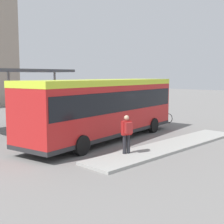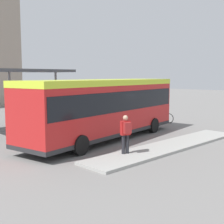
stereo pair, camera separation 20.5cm
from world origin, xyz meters
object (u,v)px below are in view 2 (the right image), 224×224
(pedestrian_waiting, at_px, (126,132))
(bicycle_red, at_px, (155,117))
(bicycle_orange, at_px, (149,116))
(bicycle_blue, at_px, (163,118))
(city_bus, at_px, (105,105))

(pedestrian_waiting, relative_size, bicycle_red, 1.02)
(bicycle_red, xyz_separation_m, bicycle_orange, (0.24, 0.68, 0.03))
(bicycle_blue, xyz_separation_m, bicycle_red, (-0.12, 0.68, -0.02))
(bicycle_red, distance_m, bicycle_orange, 0.72)
(pedestrian_waiting, bearing_deg, city_bus, -7.58)
(city_bus, bearing_deg, bicycle_orange, 11.28)
(bicycle_blue, bearing_deg, bicycle_red, 0.45)
(bicycle_red, relative_size, bicycle_orange, 0.92)
(city_bus, distance_m, bicycle_blue, 7.64)
(bicycle_red, bearing_deg, bicycle_blue, -175.08)
(city_bus, height_order, bicycle_red, city_bus)
(city_bus, distance_m, pedestrian_waiting, 3.88)
(city_bus, relative_size, bicycle_red, 6.74)
(city_bus, relative_size, pedestrian_waiting, 6.63)
(bicycle_blue, distance_m, bicycle_red, 0.69)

